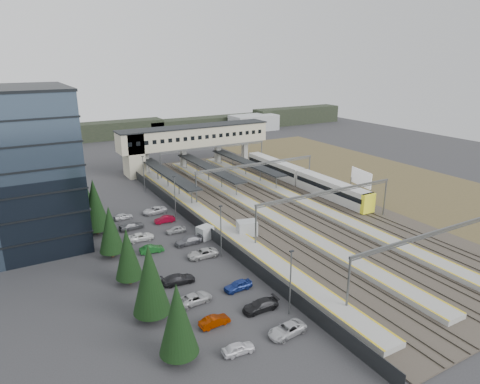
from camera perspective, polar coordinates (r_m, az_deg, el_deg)
ground at (r=74.25m, az=0.12°, el=-4.86°), size 220.00×220.00×0.00m
conifer_row at (r=61.56m, az=-16.09°, el=-5.66°), size 4.42×49.82×9.50m
car_park at (r=63.16m, az=-7.30°, el=-8.67°), size 10.63×44.70×1.29m
lampposts at (r=70.34m, az=-6.04°, el=-2.49°), size 0.50×53.25×8.07m
fence at (r=75.30m, az=-6.09°, el=-3.81°), size 0.08×90.00×2.00m
relay_cabin_near at (r=70.75m, az=0.93°, el=-4.90°), size 3.62×3.02×2.62m
relay_cabin_far at (r=70.05m, az=-4.69°, el=-5.41°), size 2.76×2.48×2.14m
rail_corridor at (r=82.72m, az=3.99°, el=-2.26°), size 34.00×90.00×0.92m
canopies at (r=98.81m, az=-4.21°, el=3.30°), size 23.10×30.00×3.28m
footbridge at (r=111.59m, az=-7.33°, el=6.99°), size 40.40×6.40×11.20m
gantries at (r=80.86m, az=6.44°, el=1.45°), size 28.40×62.28×7.17m
train at (r=97.41m, az=8.22°, el=1.85°), size 2.97×41.32×3.74m
billboard at (r=92.79m, az=15.85°, el=1.72°), size 1.18×6.65×5.83m
scrub_east at (r=106.03m, az=20.23°, el=1.05°), size 34.00×120.00×0.06m
treeline_far at (r=164.35m, az=-8.94°, el=8.63°), size 170.00×19.00×7.00m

